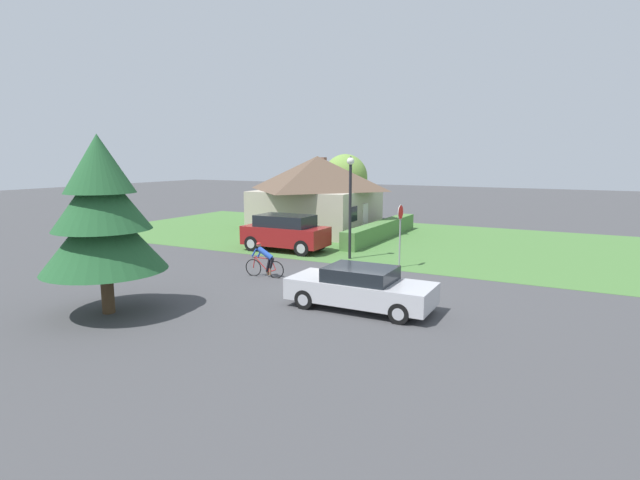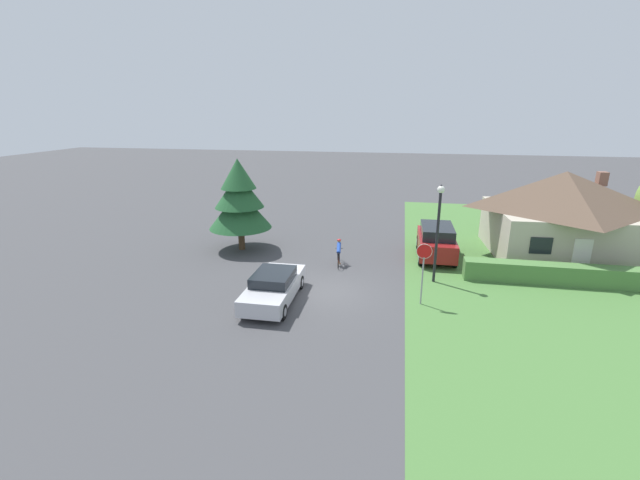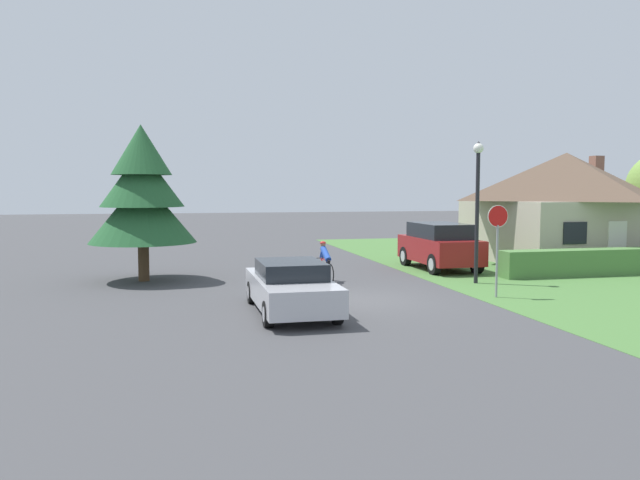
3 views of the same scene
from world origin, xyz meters
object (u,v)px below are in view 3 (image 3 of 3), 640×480
(parked_suv_right, at_px, (440,246))
(cottage_house, at_px, (565,205))
(sedan_left_lane, at_px, (291,287))
(cyclist, at_px, (325,262))
(conifer_tall_near, at_px, (142,192))
(stop_sign, at_px, (498,233))
(street_lamp, at_px, (478,192))

(parked_suv_right, bearing_deg, cottage_house, -75.79)
(sedan_left_lane, height_order, cyclist, cyclist)
(sedan_left_lane, height_order, conifer_tall_near, conifer_tall_near)
(parked_suv_right, distance_m, conifer_tall_near, 12.03)
(cyclist, height_order, stop_sign, stop_sign)
(conifer_tall_near, bearing_deg, street_lamp, -15.76)
(sedan_left_lane, relative_size, conifer_tall_near, 0.85)
(sedan_left_lane, bearing_deg, street_lamp, -63.33)
(sedan_left_lane, bearing_deg, stop_sign, -82.32)
(conifer_tall_near, bearing_deg, sedan_left_lane, -59.06)
(sedan_left_lane, xyz_separation_m, conifer_tall_near, (-4.16, 6.95, 2.51))
(cottage_house, bearing_deg, conifer_tall_near, -175.22)
(cyclist, bearing_deg, sedan_left_lane, 151.48)
(sedan_left_lane, bearing_deg, parked_suv_right, -45.35)
(cyclist, relative_size, street_lamp, 0.36)
(parked_suv_right, xyz_separation_m, stop_sign, (-1.07, -6.70, 1.00))
(cyclist, bearing_deg, parked_suv_right, -72.34)
(sedan_left_lane, relative_size, street_lamp, 0.96)
(cottage_house, distance_m, parked_suv_right, 7.50)
(parked_suv_right, bearing_deg, stop_sign, 170.41)
(sedan_left_lane, bearing_deg, conifer_tall_near, 30.71)
(cyclist, height_order, conifer_tall_near, conifer_tall_near)
(parked_suv_right, bearing_deg, cyclist, 112.88)
(cyclist, distance_m, stop_sign, 6.29)
(cyclist, bearing_deg, cottage_house, -77.14)
(street_lamp, bearing_deg, stop_sign, -104.73)
(parked_suv_right, xyz_separation_m, conifer_tall_near, (-11.81, -0.67, 2.22))
(parked_suv_right, bearing_deg, sedan_left_lane, 134.37)
(conifer_tall_near, bearing_deg, parked_suv_right, 3.23)
(parked_suv_right, distance_m, stop_sign, 6.86)
(street_lamp, xyz_separation_m, conifer_tall_near, (-11.47, 3.24, -0.00))
(cottage_house, bearing_deg, stop_sign, -136.44)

